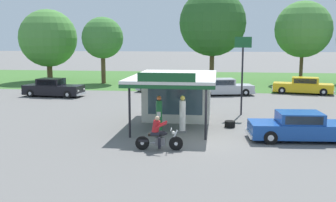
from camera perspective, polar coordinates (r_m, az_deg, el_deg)
name	(u,v)px	position (r m, az deg, el deg)	size (l,w,h in m)	color
ground_plane	(205,140)	(19.45, 5.46, -5.82)	(300.00, 300.00, 0.00)	slate
grass_verge_strip	(213,80)	(49.05, 6.64, 3.14)	(120.00, 24.00, 0.01)	#3D6B2D
service_station_kiosk	(177,92)	(24.06, 1.36, 1.27)	(4.78, 7.63, 3.38)	beige
gas_pump_nearside	(159,115)	(21.03, -1.32, -2.11)	(0.44, 0.44, 1.99)	slate
gas_pump_offside	(182,116)	(20.87, 2.15, -2.16)	(0.44, 0.44, 2.01)	slate
motorcycle_with_rider	(158,136)	(17.56, -1.45, -5.20)	(2.18, 0.70, 1.58)	black
featured_classic_sedan	(303,127)	(20.41, 19.33, -3.70)	(5.66, 2.25, 1.43)	#19479E
parked_car_back_row_far_left	(303,86)	(38.17, 19.32, 2.09)	(5.70, 2.82, 1.54)	gold
parked_car_second_row_spare	(53,88)	(35.74, -16.61, 1.81)	(5.53, 2.29, 1.60)	black
parked_car_back_row_left	(163,85)	(37.26, -0.76, 2.43)	(5.14, 2.24, 1.53)	#B7B7BC
parked_car_back_row_centre_left	(224,88)	(35.49, 8.26, 1.97)	(5.58, 3.01, 1.50)	#B7B7BC
tree_oak_distant_spare	(102,39)	(45.07, -9.71, 9.07)	(4.71, 4.71, 7.57)	brown
tree_oak_left	(212,24)	(44.65, 6.54, 11.20)	(7.51, 7.51, 10.64)	brown
tree_oak_centre	(48,38)	(49.21, -17.28, 8.84)	(6.88, 6.88, 8.62)	brown
tree_oak_far_right	(303,29)	(46.64, 19.34, 9.95)	(6.33, 6.33, 9.31)	brown
roadside_pole_sign	(243,62)	(25.99, 10.96, 5.61)	(1.10, 0.12, 5.17)	black
spare_tire_stack	(230,124)	(22.48, 9.13, -3.39)	(0.60, 0.60, 0.36)	black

